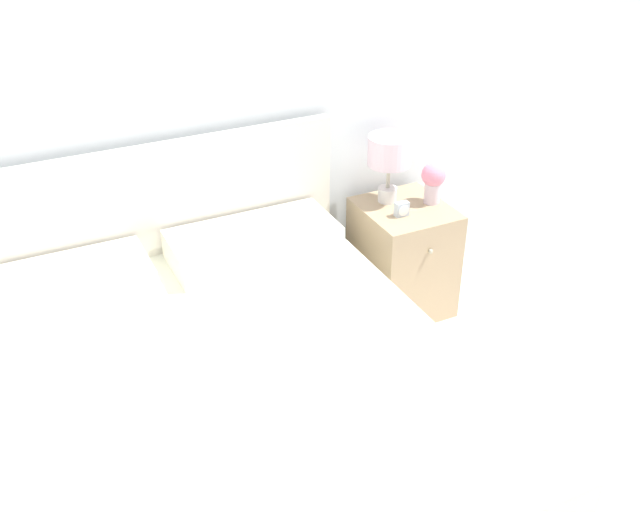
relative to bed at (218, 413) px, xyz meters
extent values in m
plane|color=silver|center=(0.00, 0.95, -0.28)|extent=(12.00, 12.00, 0.00)
cube|color=white|center=(0.00, 1.02, 1.02)|extent=(8.00, 0.06, 2.60)
cube|color=beige|center=(0.00, -0.08, -0.14)|extent=(1.86, 2.06, 0.30)
cube|color=white|center=(0.00, -0.08, 0.13)|extent=(1.82, 2.02, 0.23)
cube|color=silver|center=(0.00, 0.93, 0.25)|extent=(1.90, 0.05, 1.07)
cube|color=white|center=(-0.45, 0.70, 0.31)|extent=(0.78, 0.36, 0.14)
cube|color=white|center=(0.45, 0.70, 0.31)|extent=(0.78, 0.36, 0.14)
cube|color=tan|center=(1.28, 0.70, 0.01)|extent=(0.44, 0.47, 0.60)
sphere|color=#B2AD93|center=(1.28, 0.45, 0.18)|extent=(0.02, 0.02, 0.02)
cylinder|color=white|center=(1.23, 0.80, 0.35)|extent=(0.10, 0.10, 0.08)
cylinder|color=#B7B29E|center=(1.23, 0.80, 0.45)|extent=(0.02, 0.02, 0.13)
cylinder|color=silver|center=(1.23, 0.80, 0.59)|extent=(0.22, 0.22, 0.15)
cylinder|color=silver|center=(1.43, 0.69, 0.37)|extent=(0.08, 0.08, 0.11)
sphere|color=pink|center=(1.43, 0.69, 0.47)|extent=(0.12, 0.12, 0.12)
sphere|color=#609356|center=(1.46, 0.69, 0.44)|extent=(0.06, 0.06, 0.06)
cube|color=silver|center=(1.21, 0.63, 0.35)|extent=(0.07, 0.04, 0.07)
cylinder|color=white|center=(1.21, 0.61, 0.35)|extent=(0.06, 0.00, 0.06)
camera|label=1|loc=(-0.62, -2.18, 2.03)|focal=42.00mm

